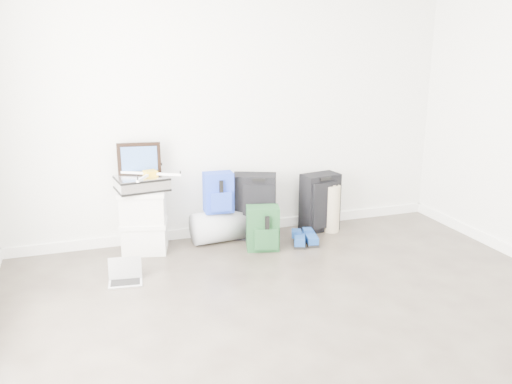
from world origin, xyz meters
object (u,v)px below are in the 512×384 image
object	(u,v)px
boxes_stack	(144,221)
large_suitcase	(255,206)
briefcase	(142,183)
duffel_bag	(218,226)
laptop	(125,277)
carry_on	(320,202)

from	to	relation	value
boxes_stack	large_suitcase	size ratio (longest dim) A/B	0.92
boxes_stack	briefcase	xyz separation A→B (m)	(-0.00, 0.00, 0.36)
boxes_stack	duffel_bag	distance (m)	0.74
briefcase	duffel_bag	world-z (taller)	briefcase
duffel_bag	laptop	world-z (taller)	duffel_bag
briefcase	large_suitcase	distance (m)	1.15
duffel_bag	laptop	size ratio (longest dim) A/B	1.76
briefcase	large_suitcase	bearing A→B (deg)	-6.30
large_suitcase	carry_on	xyz separation A→B (m)	(0.72, -0.00, -0.03)
boxes_stack	large_suitcase	bearing A→B (deg)	14.79
boxes_stack	briefcase	world-z (taller)	briefcase
boxes_stack	briefcase	size ratio (longest dim) A/B	1.33
duffel_bag	laptop	xyz separation A→B (m)	(-0.98, -0.66, -0.11)
carry_on	duffel_bag	bearing A→B (deg)	170.06
boxes_stack	large_suitcase	distance (m)	1.10
briefcase	large_suitcase	world-z (taller)	briefcase
briefcase	large_suitcase	xyz separation A→B (m)	(1.10, 0.02, -0.34)
large_suitcase	duffel_bag	bearing A→B (deg)	-157.70
large_suitcase	carry_on	distance (m)	0.72
large_suitcase	laptop	bearing A→B (deg)	-131.34
laptop	carry_on	bearing A→B (deg)	24.61
duffel_bag	boxes_stack	bearing A→B (deg)	176.73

